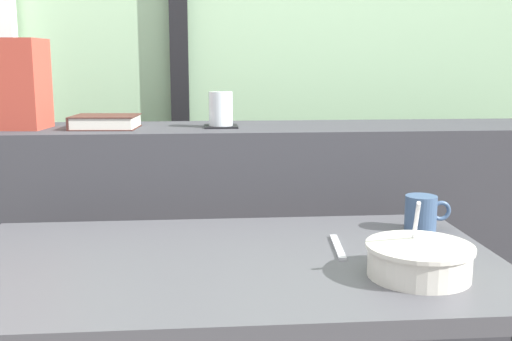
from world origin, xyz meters
The scene contains 9 objects.
window_divider_post centered at (-0.14, 1.12, 1.30)m, with size 0.07×0.05×2.60m, color black.
dark_console_ledge centered at (0.00, 0.55, 0.44)m, with size 2.80×0.36×0.89m, color #38383D.
breakfast_table centered at (0.00, -0.08, 0.57)m, with size 1.13×0.65×0.68m.
coaster_square centered at (0.00, 0.53, 0.89)m, with size 0.10×0.10×0.01m, color black.
juice_glass centered at (0.00, 0.53, 0.94)m, with size 0.07×0.07×0.10m.
closed_book centered at (-0.34, 0.53, 0.91)m, with size 0.20×0.17×0.04m.
soup_bowl centered at (0.35, -0.22, 0.71)m, with size 0.20×0.20×0.15m.
fork_utensil centered at (0.24, -0.03, 0.68)m, with size 0.02×0.17×0.01m, color silver.
ceramic_mug centered at (0.47, 0.10, 0.72)m, with size 0.11×0.08×0.08m.
Camera 1 is at (-0.05, -1.28, 1.08)m, focal length 42.30 mm.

